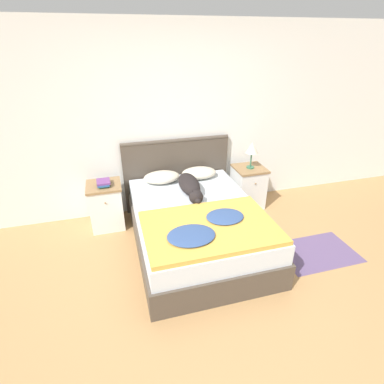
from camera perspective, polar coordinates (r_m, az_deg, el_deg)
ground_plane at (r=3.12m, az=7.29°, el=-21.00°), size 16.00×16.00×0.00m
wall_back at (r=4.23m, az=-2.90°, el=13.10°), size 9.00×0.06×2.55m
bed at (r=3.66m, az=0.85°, el=-6.65°), size 1.46×2.00×0.55m
headboard at (r=4.39m, az=-2.91°, el=3.69°), size 1.54×0.06×1.07m
nightstand_left at (r=4.18m, az=-15.99°, el=-2.45°), size 0.44×0.45×0.62m
nightstand_right at (r=4.59m, az=10.65°, el=1.01°), size 0.44×0.45×0.62m
pillow_left at (r=4.11m, az=-5.79°, el=2.83°), size 0.49×0.33×0.15m
pillow_right at (r=4.22m, az=1.32°, el=3.65°), size 0.49×0.33×0.15m
quilt at (r=3.11m, az=3.25°, el=-6.73°), size 1.36×0.95×0.09m
dog at (r=3.79m, az=-0.37°, el=1.17°), size 0.25×0.80×0.21m
book_stack at (r=4.01m, az=-16.51°, el=1.69°), size 0.17×0.23×0.06m
table_lamp at (r=4.36m, az=11.37°, el=8.08°), size 0.18×0.18×0.39m
rug at (r=4.00m, az=22.65°, el=-10.52°), size 0.92×0.63×0.00m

